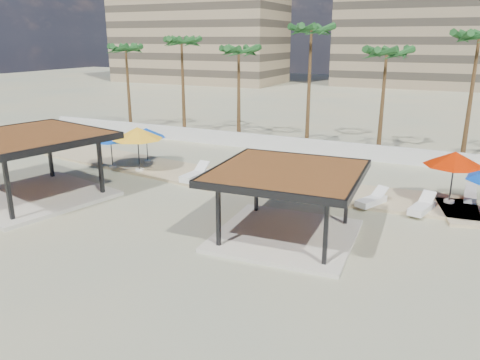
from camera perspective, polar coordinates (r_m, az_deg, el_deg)
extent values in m
plane|color=tan|center=(22.21, 0.59, -6.17)|extent=(200.00, 200.00, 0.00)
cube|color=#C6B284|center=(34.30, -12.43, 1.90)|extent=(16.40, 6.19, 0.24)
cube|color=#C6B284|center=(27.76, 10.47, -1.54)|extent=(16.24, 5.11, 0.24)
cube|color=silver|center=(36.50, 11.26, 3.74)|extent=(56.00, 0.30, 1.20)
cube|color=#937F60|center=(100.44, -5.14, 20.41)|extent=(34.00, 16.00, 30.00)
cube|color=#847259|center=(96.80, 24.07, 18.65)|extent=(38.00, 16.00, 28.00)
cube|color=beige|center=(21.56, 5.56, -6.72)|extent=(6.35, 6.35, 0.18)
cube|color=black|center=(19.78, -2.65, -4.29)|extent=(0.17, 0.17, 2.75)
cube|color=black|center=(23.77, 2.01, -0.61)|extent=(0.17, 0.17, 2.75)
cube|color=black|center=(18.44, 10.42, -6.19)|extent=(0.17, 0.17, 2.75)
cube|color=black|center=(22.66, 12.92, -1.92)|extent=(0.17, 0.17, 2.75)
cube|color=brown|center=(20.56, 5.79, 0.88)|extent=(6.55, 6.55, 0.26)
cube|color=black|center=(17.73, 2.87, -1.68)|extent=(6.31, 0.44, 0.31)
cube|color=black|center=(23.46, 8.01, 2.81)|extent=(6.31, 0.44, 0.31)
cube|color=black|center=(21.62, -2.12, 1.75)|extent=(0.44, 6.31, 0.31)
cube|color=black|center=(19.94, 14.38, -0.08)|extent=(0.44, 6.31, 0.31)
cube|color=beige|center=(28.95, -23.66, -1.85)|extent=(8.33, 8.33, 0.21)
cube|color=black|center=(31.97, -22.19, 3.15)|extent=(0.23, 0.23, 3.17)
cube|color=black|center=(25.09, -26.43, -0.90)|extent=(0.23, 0.23, 3.17)
cube|color=black|center=(27.60, -16.65, 1.68)|extent=(0.23, 0.23, 3.17)
cube|color=brown|center=(28.12, -24.47, 4.77)|extent=(8.58, 8.58, 0.30)
cube|color=black|center=(29.90, -18.42, 6.06)|extent=(7.13, 1.72, 0.36)
cube|color=black|center=(25.04, -20.60, 3.88)|extent=(1.72, 7.13, 0.36)
cylinder|color=beige|center=(34.33, -11.17, 2.29)|extent=(0.48, 0.48, 0.11)
cylinder|color=#262628|center=(34.08, -11.27, 4.06)|extent=(0.07, 0.07, 2.28)
cone|color=#0943C0|center=(33.88, -11.37, 5.67)|extent=(3.61, 3.61, 0.67)
cylinder|color=beige|center=(32.10, -12.12, 1.24)|extent=(0.57, 0.57, 0.14)
cylinder|color=#262628|center=(31.78, -12.27, 3.51)|extent=(0.08, 0.08, 2.75)
cone|color=yellow|center=(31.53, -12.40, 5.59)|extent=(3.39, 3.39, 0.80)
cylinder|color=beige|center=(27.77, 24.12, -2.37)|extent=(0.55, 0.55, 0.13)
cylinder|color=#262628|center=(27.41, 24.43, 0.10)|extent=(0.08, 0.08, 2.63)
cone|color=#B61F00|center=(27.14, 24.72, 2.38)|extent=(3.28, 3.28, 0.77)
cylinder|color=beige|center=(33.46, -15.24, 1.64)|extent=(0.50, 0.50, 0.12)
cylinder|color=#262628|center=(33.19, -15.39, 3.54)|extent=(0.07, 0.07, 2.40)
cone|color=#0943C0|center=(32.98, -15.53, 5.28)|extent=(3.51, 3.51, 0.70)
cube|color=white|center=(29.69, -5.57, 0.45)|extent=(0.94, 2.31, 0.32)
cube|color=white|center=(29.63, -5.58, 0.81)|extent=(0.94, 2.31, 0.07)
cube|color=white|center=(30.26, -4.65, 1.70)|extent=(0.80, 0.83, 0.57)
cube|color=white|center=(26.02, 15.69, -2.55)|extent=(1.45, 2.10, 0.28)
cube|color=white|center=(25.97, 15.72, -2.20)|extent=(1.45, 2.10, 0.06)
cube|color=white|center=(26.52, 16.71, -1.34)|extent=(0.88, 0.90, 0.51)
cube|color=white|center=(25.77, 21.23, -3.27)|extent=(1.22, 2.18, 0.29)
cube|color=white|center=(25.72, 21.27, -2.90)|extent=(1.22, 2.18, 0.06)
cube|color=white|center=(26.37, 21.91, -1.92)|extent=(0.84, 0.86, 0.53)
cube|color=white|center=(28.80, 26.24, -1.86)|extent=(0.63, 1.76, 0.25)
cube|color=white|center=(28.75, 26.28, -1.58)|extent=(0.63, 1.76, 0.05)
cube|color=white|center=(29.35, 26.33, -0.80)|extent=(0.58, 0.61, 0.45)
cone|color=brown|center=(47.49, -13.45, 10.73)|extent=(0.36, 0.36, 7.96)
ellipsoid|color=#1B4C1E|center=(47.26, -13.77, 15.22)|extent=(3.00, 3.00, 1.80)
cone|color=brown|center=(44.30, -6.96, 11.07)|extent=(0.36, 0.36, 8.62)
ellipsoid|color=#1B4C1E|center=(44.09, -7.15, 16.33)|extent=(3.00, 3.00, 1.80)
cone|color=brown|center=(40.92, -0.16, 10.21)|extent=(0.36, 0.36, 7.88)
ellipsoid|color=#1B4C1E|center=(40.66, -0.16, 15.38)|extent=(3.00, 3.00, 1.80)
cone|color=brown|center=(39.39, 8.40, 10.98)|extent=(0.36, 0.36, 9.54)
ellipsoid|color=#1B4C1E|center=(39.20, 8.70, 17.56)|extent=(3.00, 3.00, 1.80)
cone|color=brown|center=(37.67, 16.95, 8.90)|extent=(0.36, 0.36, 7.87)
ellipsoid|color=#1B4C1E|center=(37.38, 17.45, 14.49)|extent=(3.00, 3.00, 1.80)
cone|color=brown|center=(37.38, 26.27, 8.72)|extent=(0.36, 0.36, 9.00)
ellipsoid|color=#1B4C1E|center=(37.15, 27.14, 15.19)|extent=(3.00, 3.00, 1.80)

